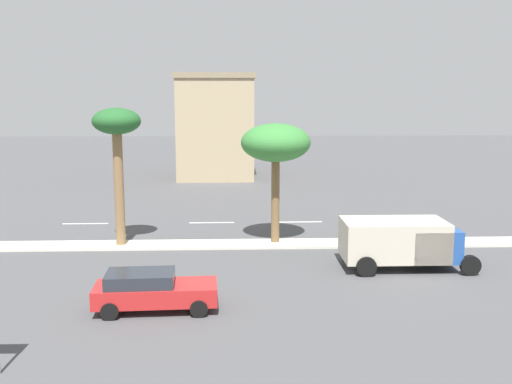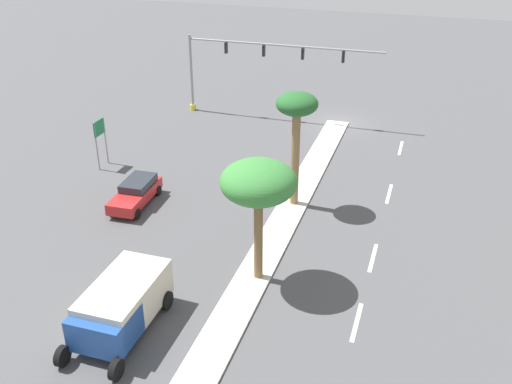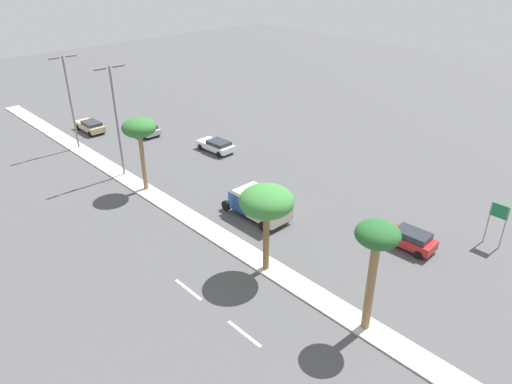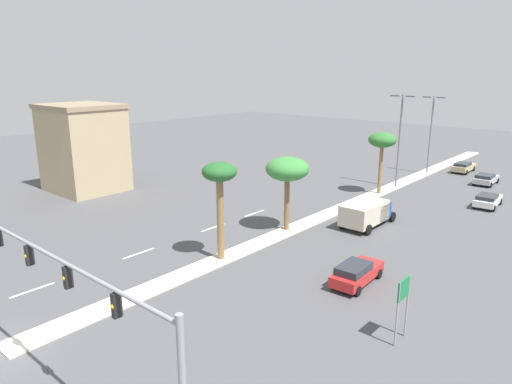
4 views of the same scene
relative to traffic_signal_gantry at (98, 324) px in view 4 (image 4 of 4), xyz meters
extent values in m
plane|color=#4C4C4F|center=(-8.35, 28.22, -4.55)|extent=(160.00, 160.00, 0.00)
cube|color=beige|center=(-8.35, 36.48, -4.49)|extent=(1.80, 74.39, 0.12)
cube|color=silver|center=(-13.92, 3.29, -4.54)|extent=(0.20, 2.80, 0.01)
cube|color=silver|center=(-13.92, 11.25, -4.54)|extent=(0.20, 2.80, 0.01)
cube|color=silver|center=(-13.92, 19.05, -4.54)|extent=(0.20, 2.80, 0.01)
cube|color=silver|center=(-13.92, 24.55, -4.54)|extent=(0.20, 2.80, 0.01)
cylinder|color=gray|center=(-3.59, 0.00, 1.79)|extent=(16.45, 0.16, 0.16)
cube|color=black|center=(1.34, 0.00, 1.24)|extent=(0.20, 0.32, 0.90)
sphere|color=yellow|center=(1.34, -0.12, 1.24)|extent=(0.18, 0.18, 0.18)
cube|color=black|center=(-1.95, 0.00, 1.24)|extent=(0.20, 0.32, 0.90)
sphere|color=yellow|center=(-1.95, -0.12, 1.24)|extent=(0.18, 0.18, 0.18)
cube|color=black|center=(-5.24, 0.00, 1.24)|extent=(0.20, 0.32, 0.90)
sphere|color=yellow|center=(-5.24, -0.12, 1.24)|extent=(0.18, 0.18, 0.18)
cylinder|color=gray|center=(5.93, 12.49, -2.82)|extent=(0.10, 0.10, 3.47)
cylinder|color=gray|center=(5.93, 13.67, -2.82)|extent=(0.10, 0.10, 3.47)
cube|color=#19723F|center=(5.93, 13.08, -1.62)|extent=(0.08, 1.31, 1.08)
cube|color=tan|center=(-34.51, 18.77, 0.08)|extent=(8.08, 7.01, 9.27)
cube|color=gray|center=(-34.51, 18.77, 4.97)|extent=(8.38, 7.31, 0.50)
cylinder|color=olive|center=(-8.38, 14.49, -1.42)|extent=(0.50, 0.50, 6.02)
ellipsoid|color=#235B28|center=(-8.38, 14.49, 2.02)|extent=(2.47, 2.47, 1.36)
cylinder|color=brown|center=(-8.62, 22.64, -2.09)|extent=(0.44, 0.44, 4.67)
ellipsoid|color=#387F38|center=(-8.62, 22.64, 0.88)|extent=(3.65, 3.65, 2.01)
cylinder|color=olive|center=(-8.14, 39.00, -1.72)|extent=(0.40, 0.40, 5.42)
ellipsoid|color=#2D6B2D|center=(-8.14, 39.00, 1.52)|extent=(3.01, 3.01, 1.65)
cylinder|color=slate|center=(-8.05, 43.16, 0.86)|extent=(0.20, 0.20, 10.59)
cube|color=slate|center=(-8.95, 43.16, 6.01)|extent=(1.10, 0.24, 0.16)
cube|color=slate|center=(-7.15, 43.16, 6.01)|extent=(1.10, 0.24, 0.16)
cylinder|color=slate|center=(-8.16, 52.99, 0.58)|extent=(0.20, 0.20, 10.03)
cube|color=slate|center=(-9.06, 52.99, 5.45)|extent=(1.10, 0.24, 0.16)
cube|color=slate|center=(-7.26, 52.99, 5.45)|extent=(1.10, 0.24, 0.16)
cube|color=#B2B2B7|center=(-0.47, 51.71, -3.94)|extent=(1.95, 4.33, 0.58)
cube|color=#262B33|center=(-0.47, 51.17, -3.45)|extent=(1.75, 2.38, 0.39)
cylinder|color=black|center=(-1.39, 53.22, -4.23)|extent=(0.22, 0.64, 0.64)
cylinder|color=black|center=(0.45, 53.23, -4.23)|extent=(0.22, 0.64, 0.64)
cylinder|color=black|center=(-1.39, 50.20, -4.23)|extent=(0.22, 0.64, 0.64)
cylinder|color=black|center=(0.46, 50.20, -4.23)|extent=(0.22, 0.64, 0.64)
cube|color=red|center=(1.00, 17.55, -3.89)|extent=(1.96, 4.59, 0.68)
cube|color=#262B33|center=(1.03, 16.99, -3.31)|extent=(1.69, 2.56, 0.48)
cylinder|color=black|center=(0.10, 19.09, -4.23)|extent=(0.25, 0.65, 0.64)
cylinder|color=black|center=(1.75, 19.17, -4.23)|extent=(0.25, 0.65, 0.64)
cylinder|color=black|center=(0.25, 15.93, -4.23)|extent=(0.25, 0.65, 0.64)
cylinder|color=black|center=(1.90, 16.01, -4.23)|extent=(0.25, 0.65, 0.64)
cube|color=tan|center=(-4.75, 57.07, -3.89)|extent=(1.80, 4.56, 0.67)
cube|color=#262B33|center=(-4.74, 56.50, -3.37)|extent=(1.62, 2.51, 0.37)
cylinder|color=black|center=(-5.60, 58.67, -4.23)|extent=(0.22, 0.64, 0.64)
cylinder|color=black|center=(-3.89, 58.67, -4.23)|extent=(0.22, 0.64, 0.64)
cylinder|color=black|center=(-5.60, 55.48, -4.23)|extent=(0.22, 0.64, 0.64)
cylinder|color=black|center=(-3.89, 55.48, -4.23)|extent=(0.22, 0.64, 0.64)
cube|color=silver|center=(2.40, 41.75, -3.92)|extent=(2.10, 4.47, 0.62)
cube|color=#262B33|center=(2.43, 41.20, -3.42)|extent=(1.82, 2.49, 0.38)
cylinder|color=black|center=(1.43, 43.24, -4.23)|extent=(0.25, 0.65, 0.64)
cylinder|color=black|center=(3.22, 43.33, -4.23)|extent=(0.25, 0.65, 0.64)
cylinder|color=black|center=(1.58, 40.17, -4.23)|extent=(0.25, 0.65, 0.64)
cylinder|color=black|center=(3.37, 40.26, -4.23)|extent=(0.25, 0.65, 0.64)
cube|color=#234C99|center=(-4.02, 29.49, -3.36)|extent=(2.49, 2.20, 1.48)
cube|color=beige|center=(-4.02, 27.77, -3.21)|extent=(2.49, 4.68, 1.78)
cylinder|color=black|center=(-5.27, 30.90, -4.10)|extent=(0.28, 0.90, 0.90)
cylinder|color=black|center=(-2.78, 30.90, -4.10)|extent=(0.28, 0.90, 0.90)
cylinder|color=black|center=(-5.27, 26.25, -4.10)|extent=(0.28, 0.90, 0.90)
cylinder|color=black|center=(-2.78, 26.25, -4.10)|extent=(0.28, 0.90, 0.90)
camera|label=1|loc=(22.06, 20.48, 3.45)|focal=41.42mm
camera|label=2|loc=(-15.91, 45.87, 12.91)|focal=41.06mm
camera|label=3|loc=(-27.67, 3.51, 15.65)|focal=33.28mm
camera|label=4|loc=(14.04, -7.50, 8.88)|focal=32.41mm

